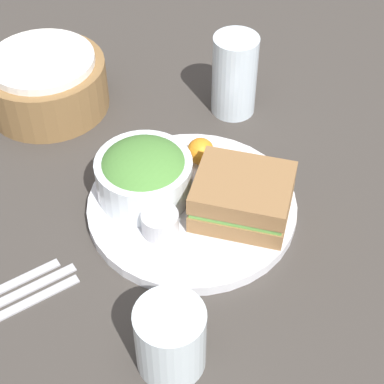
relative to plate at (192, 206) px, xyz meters
name	(u,v)px	position (x,y,z in m)	size (l,w,h in m)	color
ground_plane	(192,210)	(0.00, 0.00, -0.01)	(4.00, 4.00, 0.00)	#3D3833
plate	(192,206)	(0.00, 0.00, 0.00)	(0.28, 0.28, 0.02)	silver
sandwich	(243,197)	(0.06, -0.03, 0.04)	(0.15, 0.14, 0.06)	olive
salad_bowl	(144,173)	(-0.06, 0.03, 0.04)	(0.13, 0.13, 0.07)	white
dressing_cup	(160,223)	(-0.05, -0.04, 0.02)	(0.05, 0.05, 0.03)	#B7B7BC
orange_wedge	(201,151)	(0.02, 0.08, 0.03)	(0.04, 0.04, 0.04)	orange
drink_glass	(234,75)	(0.09, 0.21, 0.06)	(0.07, 0.07, 0.13)	silver
bread_basket	(45,83)	(-0.20, 0.26, 0.04)	(0.19, 0.19, 0.09)	olive
fork	(8,312)	(-0.24, -0.13, -0.01)	(0.18, 0.01, 0.01)	#B2B2B7
knife	(2,301)	(-0.24, -0.12, -0.01)	(0.19, 0.01, 0.01)	#B2B2B7
water_glass	(170,338)	(-0.05, -0.22, 0.04)	(0.08, 0.08, 0.09)	silver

